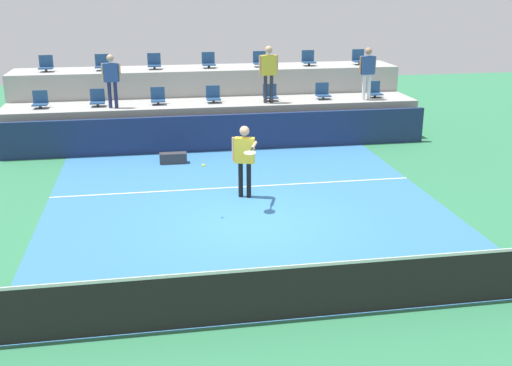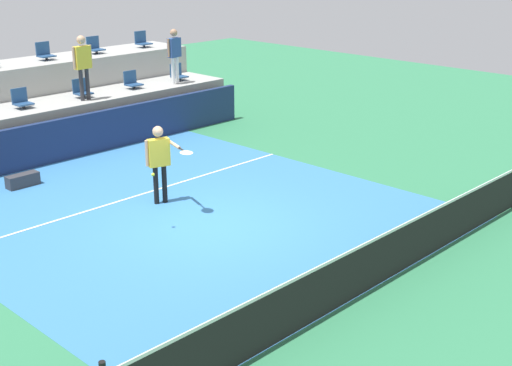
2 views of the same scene
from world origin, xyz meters
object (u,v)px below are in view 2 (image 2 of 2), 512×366
Objects in this scene: stadium_chair_upper_mid_right at (45,53)px; spectator_in_grey at (83,61)px; equipment_bag at (23,180)px; stadium_chair_lower_mid_right at (82,90)px; stadium_chair_upper_far_right at (142,41)px; spectator_in_white at (174,51)px; stadium_chair_lower_right at (132,81)px; stadium_chair_lower_far_right at (178,73)px; tennis_ball at (153,175)px; tennis_player at (160,157)px; stadium_chair_lower_center at (21,100)px; stadium_chair_upper_right at (95,46)px.

spectator_in_grey reaches higher than stadium_chair_upper_mid_right.
spectator_in_grey reaches higher than equipment_bag.
stadium_chair_upper_far_right is (3.54, 1.80, 0.85)m from stadium_chair_lower_mid_right.
stadium_chair_upper_far_right reaches higher than equipment_bag.
stadium_chair_upper_mid_right is 0.29× the size of spectator_in_grey.
stadium_chair_lower_right is at bearing 164.09° from spectator_in_white.
stadium_chair_lower_mid_right and stadium_chair_lower_far_right have the same top height.
stadium_chair_lower_mid_right is 7.28m from tennis_ball.
stadium_chair_upper_mid_right is at bearing 134.37° from stadium_chair_lower_right.
equipment_bag is at bearing 115.84° from tennis_player.
tennis_player is 25.49× the size of tennis_ball.
stadium_chair_lower_far_right is at bearing 0.00° from stadium_chair_lower_center.
stadium_chair_lower_center is 0.31× the size of spectator_in_white.
stadium_chair_lower_right is 1.00× the size of stadium_chair_upper_mid_right.
stadium_chair_lower_mid_right is at bearing 36.36° from equipment_bag.
tennis_player is 0.98× the size of spectator_in_grey.
stadium_chair_lower_center is 1.83m from stadium_chair_lower_mid_right.
spectator_in_grey reaches higher than stadium_chair_lower_center.
stadium_chair_upper_far_right is 2.23m from spectator_in_white.
spectator_in_grey is at bearing 32.79° from equipment_bag.
stadium_chair_lower_far_right is at bearing 0.00° from stadium_chair_lower_right.
stadium_chair_upper_mid_right reaches higher than stadium_chair_lower_far_right.
stadium_chair_upper_far_right reaches higher than stadium_chair_lower_center.
stadium_chair_lower_center is at bearing -161.48° from stadium_chair_upper_far_right.
tennis_player is (-3.41, -7.40, -1.25)m from stadium_chair_upper_right.
stadium_chair_upper_mid_right is at bearing 90.60° from stadium_chair_lower_mid_right.
spectator_in_grey reaches higher than stadium_chair_lower_right.
stadium_chair_lower_right is at bearing -88.92° from stadium_chair_upper_right.
equipment_bag is at bearing 96.52° from tennis_ball.
stadium_chair_upper_mid_right is at bearing 180.00° from stadium_chair_upper_far_right.
stadium_chair_upper_mid_right is at bearing 44.76° from stadium_chair_lower_center.
tennis_ball is (-2.63, -6.34, -1.15)m from spectator_in_grey.
stadium_chair_upper_mid_right is at bearing 87.04° from spectator_in_grey.
stadium_chair_lower_center is 5.62m from tennis_player.
spectator_in_grey is 3.22m from spectator_in_white.
tennis_player is (-5.21, -5.60, -0.40)m from stadium_chair_lower_far_right.
stadium_chair_upper_mid_right is 2.19m from spectator_in_grey.
equipment_bag is at bearing -160.49° from stadium_chair_lower_far_right.
stadium_chair_lower_far_right is at bearing 19.51° from equipment_bag.
stadium_chair_lower_center is 0.29× the size of spectator_in_grey.
stadium_chair_lower_right is 5.69m from equipment_bag.
tennis_ball is 0.09× the size of equipment_bag.
stadium_chair_upper_right is 2.86m from spectator_in_grey.
stadium_chair_upper_far_right is 8.27m from equipment_bag.
tennis_player is 2.28× the size of equipment_bag.
stadium_chair_upper_right is at bearing 180.00° from stadium_chair_upper_far_right.
stadium_chair_upper_mid_right is 5.72m from equipment_bag.
stadium_chair_lower_far_right is at bearing -45.02° from stadium_chair_upper_right.
stadium_chair_upper_right is at bearing 49.88° from spectator_in_grey.
stadium_chair_lower_center is 0.30× the size of tennis_player.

